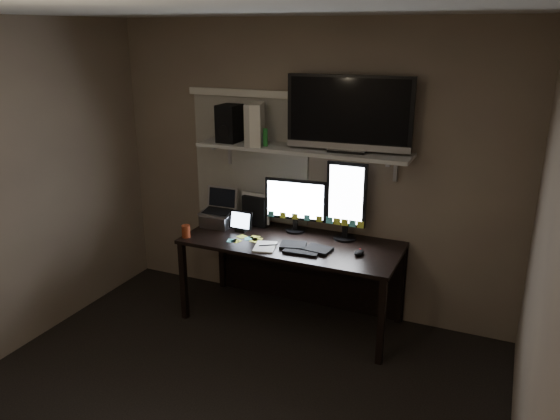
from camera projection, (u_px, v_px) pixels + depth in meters
The scene contains 20 objects.
ceiling at pixel (184, 8), 2.72m from camera, with size 3.60×3.60×0.00m, color silver.
back_wall at pixel (309, 170), 4.68m from camera, with size 3.60×3.60×0.00m, color #695A4C.
right_wall at pixel (543, 301), 2.43m from camera, with size 3.60×3.60×0.00m, color #695A4C.
window_blinds at pixel (250, 159), 4.86m from camera, with size 1.10×0.02×1.10m, color beige.
desk at pixel (297, 256), 4.68m from camera, with size 1.80×0.75×0.73m.
wall_shelf at pixel (301, 149), 4.46m from camera, with size 1.80×0.35×0.03m, color beige.
monitor_landscape at pixel (296, 205), 4.66m from camera, with size 0.54×0.06×0.47m, color black.
monitor_portrait at pixel (346, 201), 4.46m from camera, with size 0.33×0.06×0.67m, color black.
keyboard at pixel (305, 248), 4.35m from camera, with size 0.43×0.17×0.03m, color black.
mouse at pixel (359, 253), 4.24m from camera, with size 0.07×0.11×0.04m, color black.
notepad at pixel (265, 247), 4.39m from camera, with size 0.16×0.23×0.01m, color silver.
tablet at pixel (241, 221), 4.71m from camera, with size 0.21×0.09×0.19m, color black.
file_sorter at pixel (256, 209), 4.85m from camera, with size 0.23×0.10×0.29m, color black.
laptop at pixel (217, 209), 4.82m from camera, with size 0.29×0.24×0.33m, color #A3A2A7.
cup at pixel (186, 231), 4.59m from camera, with size 0.07×0.07×0.11m, color maroon.
sticky_notes at pixel (242, 240), 4.55m from camera, with size 0.32×0.23×0.00m, color #CCD63A, non-canonical shape.
tv at pixel (349, 114), 4.22m from camera, with size 0.99×0.18×0.59m, color black.
game_console at pixel (257, 124), 4.52m from camera, with size 0.09×0.29×0.34m, color silver.
speaker at pixel (230, 123), 4.64m from camera, with size 0.17×0.21×0.32m, color black.
bottles at pixel (260, 136), 4.51m from camera, with size 0.24×0.06×0.16m, color #A50F0C, non-canonical shape.
Camera 1 is at (1.60, -2.46, 2.40)m, focal length 35.00 mm.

